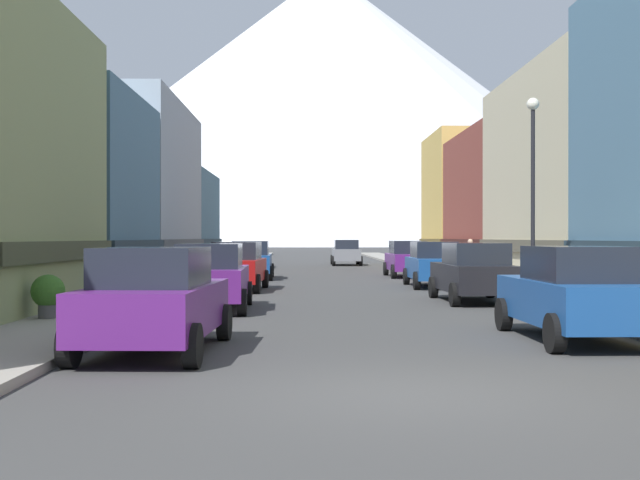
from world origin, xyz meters
The scene contains 23 objects.
ground_plane centered at (0.00, 0.00, 0.00)m, with size 400.00×400.00×0.00m, color #3B3B3B.
sidewalk_left centered at (-6.25, 35.00, 0.07)m, with size 2.50×100.00×0.15m, color gray.
sidewalk_right centered at (6.25, 35.00, 0.07)m, with size 2.50×100.00×0.15m, color gray.
storefront_left_2 centered at (-10.93, 20.11, 3.50)m, with size 7.16×8.81×7.28m.
storefront_left_3 centered at (-11.25, 31.44, 4.24)m, with size 7.80×13.52×8.79m.
storefront_left_4 centered at (-11.82, 43.37, 3.00)m, with size 8.94×10.28×6.24m.
storefront_right_2 centered at (11.74, 23.05, 4.26)m, with size 8.78×12.74×8.83m.
storefront_right_3 centered at (10.73, 35.10, 3.79)m, with size 6.76×11.28×7.86m.
storefront_right_4 centered at (10.55, 45.75, 4.41)m, with size 6.39×8.99×9.14m.
car_left_0 centered at (-3.80, 3.59, 0.90)m, with size 2.22×4.47×1.78m.
car_left_1 centered at (-3.80, 11.43, 0.90)m, with size 2.17×4.45×1.78m.
car_left_2 centered at (-3.80, 19.48, 0.90)m, with size 2.21×4.47×1.78m.
car_left_3 centered at (-3.80, 27.47, 0.90)m, with size 2.14×4.44×1.78m.
car_right_0 centered at (3.80, 5.01, 0.90)m, with size 2.10×4.42×1.78m.
car_right_1 centered at (3.80, 14.04, 0.90)m, with size 2.14×4.44×1.78m.
car_right_2 centered at (3.80, 21.37, 0.90)m, with size 2.10×4.42×1.78m.
car_right_3 centered at (3.80, 29.38, 0.90)m, with size 2.10×4.42×1.78m.
car_driving_0 centered at (1.60, 46.00, 0.90)m, with size 2.06×4.40×1.78m.
potted_plant_0 centered at (-7.00, 7.99, 0.70)m, with size 0.74×0.74×0.97m.
potted_plant_1 centered at (7.00, 12.73, 0.60)m, with size 0.60×0.60×0.85m.
pedestrian_0 centered at (6.25, 26.36, 0.95)m, with size 0.36×0.36×1.73m.
streetlamp_right centered at (5.35, 13.24, 3.99)m, with size 0.36×0.36×5.86m.
mountain_backdrop centered at (6.11, 260.00, 46.16)m, with size 226.12×226.12×92.33m, color silver.
Camera 1 is at (-1.29, -9.87, 1.94)m, focal length 44.89 mm.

